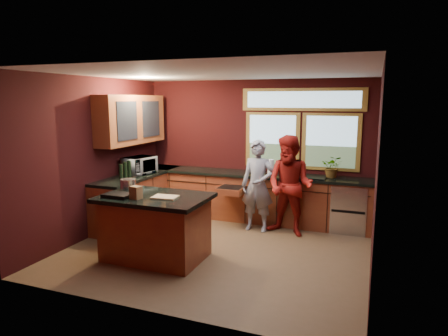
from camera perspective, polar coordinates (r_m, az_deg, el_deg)
The scene contains 14 objects.
floor at distance 6.39m, azimuth -0.92°, elevation -11.53°, with size 4.50×4.50×0.00m, color brown.
room_shell at distance 6.51m, azimuth -4.80°, elevation 5.13°, with size 4.52×4.02×2.71m.
back_counter at distance 7.73m, azimuth 5.14°, elevation -4.18°, with size 4.50×0.64×0.93m.
left_counter at distance 7.84m, azimuth -11.95°, elevation -4.14°, with size 0.64×2.30×0.93m.
island at distance 6.00m, azimuth -9.75°, elevation -8.26°, with size 1.55×1.05×0.95m.
person_grey at distance 7.08m, azimuth 4.83°, elevation -2.55°, with size 0.59×0.39×1.63m, color slate.
person_red at distance 6.92m, azimuth 9.40°, elevation -2.52°, with size 0.84×0.65×1.73m, color maroon.
microwave at distance 7.69m, azimuth -11.99°, elevation 0.36°, with size 0.59×0.40×0.33m, color #999999.
potted_plant at distance 7.41m, azimuth 15.23°, elevation 0.16°, with size 0.36×0.31×0.40m, color #999999.
paper_towel at distance 7.55m, azimuth 6.70°, elevation 0.16°, with size 0.12×0.12×0.28m, color white.
cutting_board at distance 5.73m, azimuth -8.41°, elevation -4.12°, with size 0.35×0.25×0.02m, color tan.
stock_pot at distance 6.27m, azimuth -13.54°, elevation -2.34°, with size 0.24×0.24×0.18m, color silver.
paper_bag at distance 5.72m, azimuth -12.47°, elevation -3.44°, with size 0.15×0.12×0.18m, color brown.
black_tray at distance 5.91m, azimuth -14.89°, elevation -3.78°, with size 0.40×0.28×0.05m, color black.
Camera 1 is at (2.21, -5.53, 2.32)m, focal length 32.00 mm.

